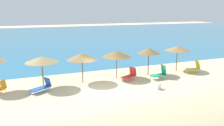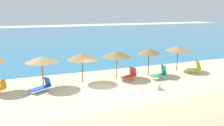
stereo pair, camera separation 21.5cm
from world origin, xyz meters
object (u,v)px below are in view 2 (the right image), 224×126
(beach_umbrella_5, at_px, (178,49))
(lounge_chair_3, at_px, (130,75))
(lounge_chair_1, at_px, (42,86))
(lounge_chair_4, at_px, (160,73))
(beach_umbrella_3, at_px, (117,54))
(lounge_chair_2, at_px, (195,68))
(cooler_box, at_px, (157,86))
(beach_umbrella_2, at_px, (82,56))
(beach_umbrella_4, at_px, (149,51))
(beach_umbrella_1, at_px, (42,59))

(beach_umbrella_5, xyz_separation_m, lounge_chair_3, (-5.82, -1.25, -1.78))
(beach_umbrella_5, bearing_deg, lounge_chair_1, -174.12)
(lounge_chair_4, bearing_deg, beach_umbrella_3, 62.65)
(beach_umbrella_3, height_order, lounge_chair_2, beach_umbrella_3)
(lounge_chair_4, bearing_deg, lounge_chair_1, 85.50)
(lounge_chair_1, height_order, lounge_chair_3, lounge_chair_3)
(lounge_chair_2, bearing_deg, lounge_chair_3, 99.85)
(lounge_chair_4, bearing_deg, cooler_box, 141.84)
(beach_umbrella_3, bearing_deg, beach_umbrella_2, -177.91)
(beach_umbrella_3, relative_size, beach_umbrella_4, 0.99)
(beach_umbrella_1, distance_m, beach_umbrella_5, 13.04)
(beach_umbrella_5, bearing_deg, beach_umbrella_3, -177.86)
(lounge_chair_1, xyz_separation_m, lounge_chair_3, (7.40, 0.11, 0.10))
(beach_umbrella_2, relative_size, beach_umbrella_3, 0.99)
(lounge_chair_1, height_order, lounge_chair_4, lounge_chair_4)
(lounge_chair_2, bearing_deg, beach_umbrella_4, 88.32)
(beach_umbrella_4, xyz_separation_m, lounge_chair_3, (-2.35, -0.90, -1.83))
(lounge_chair_3, relative_size, cooler_box, 3.52)
(beach_umbrella_3, distance_m, cooler_box, 4.73)
(lounge_chair_2, height_order, lounge_chair_3, lounge_chair_2)
(lounge_chair_1, distance_m, cooler_box, 8.79)
(beach_umbrella_4, distance_m, lounge_chair_1, 9.98)
(beach_umbrella_4, bearing_deg, cooler_box, -110.29)
(cooler_box, bearing_deg, lounge_chair_3, 107.95)
(beach_umbrella_4, relative_size, lounge_chair_1, 1.48)
(beach_umbrella_2, relative_size, lounge_chair_4, 1.85)
(beach_umbrella_3, distance_m, beach_umbrella_4, 3.18)
(beach_umbrella_1, bearing_deg, beach_umbrella_3, 2.53)
(lounge_chair_3, bearing_deg, lounge_chair_4, -131.24)
(beach_umbrella_1, xyz_separation_m, beach_umbrella_2, (3.23, 0.17, -0.03))
(lounge_chair_3, bearing_deg, cooler_box, 171.43)
(beach_umbrella_1, height_order, lounge_chair_4, beach_umbrella_1)
(lounge_chair_2, bearing_deg, lounge_chair_1, 100.69)
(beach_umbrella_3, relative_size, lounge_chair_1, 1.46)
(beach_umbrella_1, bearing_deg, beach_umbrella_4, 1.09)
(beach_umbrella_1, relative_size, beach_umbrella_2, 0.99)
(beach_umbrella_4, height_order, lounge_chair_3, beach_umbrella_4)
(lounge_chair_3, distance_m, lounge_chair_4, 2.70)
(beach_umbrella_5, height_order, lounge_chair_2, beach_umbrella_5)
(beach_umbrella_5, relative_size, lounge_chair_3, 1.62)
(beach_umbrella_2, bearing_deg, lounge_chair_1, -163.73)
(lounge_chair_3, relative_size, lounge_chair_4, 1.13)
(beach_umbrella_1, xyz_separation_m, cooler_box, (8.15, -3.62, -2.06))
(beach_umbrella_2, relative_size, lounge_chair_1, 1.45)
(lounge_chair_2, xyz_separation_m, lounge_chair_4, (-4.31, -0.59, 0.02))
(beach_umbrella_1, height_order, beach_umbrella_4, beach_umbrella_4)
(beach_umbrella_1, distance_m, beach_umbrella_4, 9.56)
(beach_umbrella_2, height_order, lounge_chair_3, beach_umbrella_2)
(beach_umbrella_2, bearing_deg, beach_umbrella_4, 0.14)
(beach_umbrella_3, height_order, beach_umbrella_5, beach_umbrella_3)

